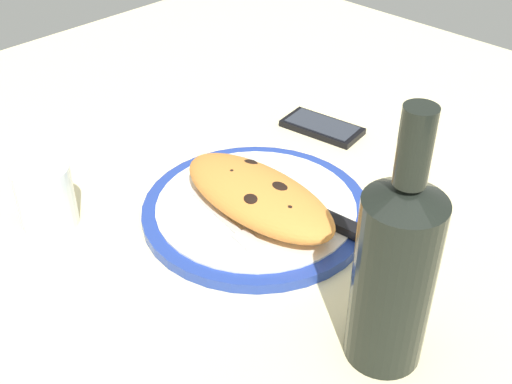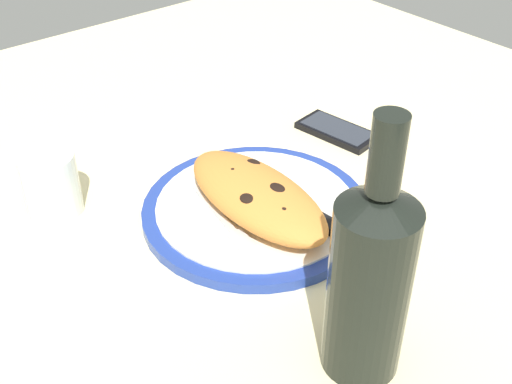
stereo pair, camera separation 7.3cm
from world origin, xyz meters
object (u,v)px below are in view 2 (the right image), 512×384
(plate, at_px, (256,210))
(knife, at_px, (310,216))
(wine_bottle, at_px, (370,279))
(calzone, at_px, (257,195))
(smartphone, at_px, (337,131))
(water_glass, at_px, (52,188))
(fork, at_px, (226,223))

(plate, distance_m, knife, 0.08)
(plate, bearing_deg, wine_bottle, -16.10)
(calzone, height_order, knife, calzone)
(plate, relative_size, calzone, 1.23)
(knife, relative_size, wine_bottle, 0.81)
(plate, bearing_deg, smartphone, 109.12)
(knife, bearing_deg, calzone, -142.90)
(water_glass, bearing_deg, smartphone, 77.46)
(plate, bearing_deg, water_glass, -131.69)
(fork, bearing_deg, calzone, 86.25)
(plate, xyz_separation_m, fork, (0.01, -0.06, 0.01))
(plate, relative_size, water_glass, 3.50)
(calzone, distance_m, smartphone, 0.26)
(fork, bearing_deg, water_glass, -142.38)
(smartphone, height_order, water_glass, water_glass)
(smartphone, xyz_separation_m, water_glass, (-0.10, -0.44, 0.03))
(plate, height_order, smartphone, plate)
(knife, xyz_separation_m, water_glass, (-0.25, -0.23, 0.01))
(fork, distance_m, wine_bottle, 0.26)
(calzone, relative_size, wine_bottle, 0.86)
(calzone, distance_m, wine_bottle, 0.26)
(fork, xyz_separation_m, water_glass, (-0.19, -0.14, 0.02))
(plate, distance_m, calzone, 0.04)
(calzone, relative_size, smartphone, 1.82)
(smartphone, bearing_deg, water_glass, -102.54)
(wine_bottle, bearing_deg, fork, 175.91)
(calzone, xyz_separation_m, fork, (-0.00, -0.05, -0.02))
(plate, height_order, water_glass, water_glass)
(fork, relative_size, smartphone, 1.12)
(fork, bearing_deg, wine_bottle, -4.09)
(plate, bearing_deg, fork, -81.12)
(water_glass, bearing_deg, fork, 37.62)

